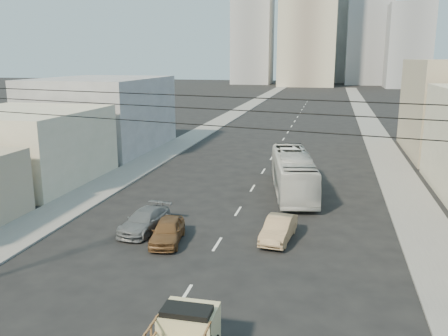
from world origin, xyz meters
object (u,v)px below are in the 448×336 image
at_px(sedan_brown, 167,231).
at_px(sedan_grey, 145,221).
at_px(sedan_tan, 279,229).
at_px(city_bus, 293,173).

relative_size(sedan_brown, sedan_grey, 0.89).
relative_size(sedan_brown, sedan_tan, 0.97).
distance_m(sedan_brown, sedan_grey, 2.40).
height_order(sedan_tan, sedan_grey, sedan_tan).
bearing_deg(city_bus, sedan_tan, -99.86).
bearing_deg(city_bus, sedan_brown, -127.30).
xyz_separation_m(sedan_brown, sedan_grey, (-1.94, 1.41, -0.03)).
xyz_separation_m(sedan_brown, sedan_tan, (6.07, 1.75, -0.01)).
bearing_deg(sedan_grey, sedan_brown, -29.36).
distance_m(city_bus, sedan_tan, 10.03).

